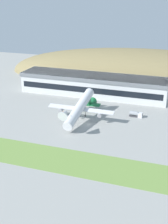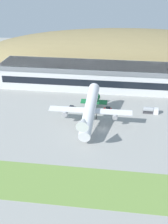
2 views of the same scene
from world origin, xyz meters
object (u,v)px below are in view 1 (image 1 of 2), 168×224
service_car_3 (101,111)px  terminal_building (93,84)px  cargo_airplane (80,108)px  fuel_truck (136,114)px  traffic_cone_0 (63,111)px  service_car_0 (72,108)px

service_car_3 → terminal_building: bearing=115.3°
cargo_airplane → fuel_truck: size_ratio=6.47×
terminal_building → traffic_cone_0: bearing=-100.7°
cargo_airplane → fuel_truck: (28.18, 15.98, -6.12)m
service_car_0 → fuel_truck: 39.40m
fuel_truck → traffic_cone_0: size_ratio=12.98×
fuel_truck → cargo_airplane: bearing=-150.4°
fuel_truck → service_car_3: bearing=177.4°
service_car_3 → traffic_cone_0: 22.60m
cargo_airplane → traffic_cone_0: size_ratio=84.07×
terminal_building → fuel_truck: terminal_building is taller
service_car_0 → traffic_cone_0: 6.98m
terminal_building → service_car_3: terminal_building is taller
cargo_airplane → traffic_cone_0: 19.04m
terminal_building → service_car_3: bearing=-64.7°
cargo_airplane → fuel_truck: cargo_airplane is taller
service_car_0 → fuel_truck: size_ratio=0.50×
terminal_building → cargo_airplane: cargo_airplane is taller
terminal_building → service_car_3: 34.46m
service_car_3 → traffic_cone_0: (-21.48, -7.03, -0.34)m
service_car_0 → service_car_3: (18.21, 0.86, 0.02)m
cargo_airplane → traffic_cone_0: bearing=145.6°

